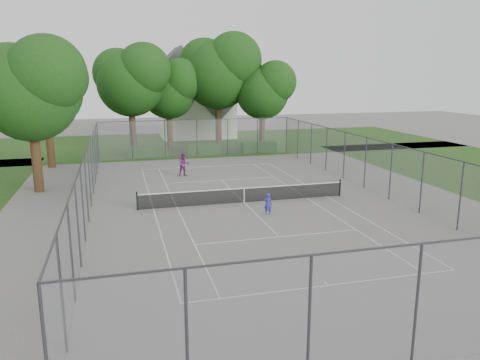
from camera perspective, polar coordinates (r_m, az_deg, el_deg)
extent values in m
plane|color=#62605E|center=(28.60, 0.51, -2.77)|extent=(120.00, 120.00, 0.00)
cube|color=#1E3F12|center=(53.63, -6.85, 4.46)|extent=(60.00, 20.00, 0.00)
cube|color=silver|center=(18.09, 10.72, -12.50)|extent=(10.97, 0.06, 0.01)
cube|color=silver|center=(39.89, -3.99, 1.67)|extent=(10.97, 0.06, 0.01)
cube|color=silver|center=(27.72, -10.51, -3.49)|extent=(0.06, 23.77, 0.01)
cube|color=silver|center=(30.46, 10.52, -2.01)|extent=(0.06, 23.77, 0.01)
cube|color=silver|center=(27.84, -7.70, -3.32)|extent=(0.06, 23.77, 0.01)
cube|color=silver|center=(29.91, 8.14, -2.20)|extent=(0.06, 23.77, 0.01)
cube|color=silver|center=(22.77, 4.79, -6.92)|extent=(8.23, 0.06, 0.01)
cube|color=silver|center=(34.63, -2.28, -0.02)|extent=(8.23, 0.06, 0.01)
cube|color=silver|center=(28.60, 0.51, -2.76)|extent=(0.06, 12.80, 0.01)
cube|color=silver|center=(18.22, 10.51, -12.31)|extent=(0.06, 0.30, 0.01)
cube|color=silver|center=(39.74, -3.95, 1.63)|extent=(0.06, 0.30, 0.01)
cylinder|color=black|center=(27.53, -12.43, -2.51)|extent=(0.10, 0.10, 1.10)
cylinder|color=black|center=(30.72, 12.08, -0.91)|extent=(0.10, 0.10, 1.10)
cube|color=black|center=(28.48, 0.51, -1.90)|extent=(12.67, 0.01, 0.86)
cube|color=silver|center=(28.37, 0.51, -1.00)|extent=(12.77, 0.03, 0.06)
cube|color=silver|center=(28.49, 0.51, -1.92)|extent=(0.05, 0.02, 0.88)
cylinder|color=#38383D|center=(11.39, -22.54, -19.57)|extent=(0.08, 0.08, 3.50)
cylinder|color=#38383D|center=(44.01, -16.94, 4.49)|extent=(0.08, 0.08, 3.50)
cylinder|color=#38383D|center=(46.89, 5.68, 5.46)|extent=(0.08, 0.08, 3.50)
cube|color=slate|center=(13.40, 20.70, -14.29)|extent=(18.00, 0.02, 3.50)
cube|color=slate|center=(44.58, -5.27, 5.09)|extent=(18.00, 0.02, 3.50)
cube|color=slate|center=(27.28, -18.04, -0.39)|extent=(0.02, 34.00, 3.50)
cube|color=slate|center=(31.72, 16.41, 1.50)|extent=(0.02, 34.00, 3.50)
cube|color=#38383D|center=(12.73, 21.32, -7.23)|extent=(18.00, 0.05, 0.05)
cube|color=#38383D|center=(44.38, -5.32, 7.33)|extent=(18.00, 0.05, 0.05)
cube|color=#38383D|center=(26.96, -18.29, 3.24)|extent=(0.05, 34.00, 0.05)
cube|color=#38383D|center=(31.44, 16.61, 4.63)|extent=(0.05, 34.00, 0.05)
cylinder|color=#392515|center=(47.97, -12.95, 5.99)|extent=(0.64, 0.64, 4.54)
sphere|color=#12360E|center=(47.67, -13.22, 11.40)|extent=(6.46, 6.46, 6.46)
sphere|color=#12360E|center=(46.76, -11.64, 13.04)|extent=(5.17, 5.17, 5.17)
sphere|color=#12360E|center=(48.45, -14.68, 12.49)|extent=(4.84, 4.84, 4.84)
cylinder|color=#392515|center=(50.04, -8.57, 6.10)|extent=(0.62, 0.62, 3.95)
sphere|color=#12360E|center=(49.74, -8.72, 10.61)|extent=(5.62, 5.62, 5.62)
sphere|color=#12360E|center=(49.01, -7.32, 11.94)|extent=(4.50, 4.50, 4.50)
sphere|color=#12360E|center=(50.32, -9.98, 11.55)|extent=(4.22, 4.22, 4.22)
cylinder|color=#392515|center=(50.60, -2.64, 6.95)|extent=(0.67, 0.67, 5.09)
sphere|color=#12360E|center=(50.34, -2.70, 12.71)|extent=(7.24, 7.24, 7.24)
sphere|color=#12360E|center=(49.63, -0.75, 14.40)|extent=(5.80, 5.80, 5.80)
sphere|color=#12360E|center=(50.99, -4.37, 13.91)|extent=(5.43, 5.43, 5.43)
cylinder|color=#392515|center=(49.85, 2.72, 6.15)|extent=(0.61, 0.61, 3.86)
sphere|color=#12360E|center=(49.55, 2.76, 10.58)|extent=(5.49, 5.49, 5.49)
sphere|color=#12360E|center=(49.09, 4.32, 11.82)|extent=(4.39, 4.39, 4.39)
sphere|color=#12360E|center=(49.91, 1.46, 11.55)|extent=(4.12, 4.12, 4.12)
cylinder|color=#392515|center=(42.26, -22.16, 4.23)|extent=(0.62, 0.62, 4.16)
sphere|color=#12360E|center=(41.91, -22.64, 9.84)|extent=(5.91, 5.91, 5.91)
sphere|color=#12360E|center=(40.87, -21.27, 11.57)|extent=(4.73, 4.73, 4.73)
sphere|color=#12360E|center=(42.77, -24.01, 10.96)|extent=(4.44, 4.44, 4.44)
cylinder|color=#392515|center=(33.65, -23.55, 2.27)|extent=(0.63, 0.63, 4.31)
sphere|color=#12360E|center=(33.22, -24.22, 9.58)|extent=(6.13, 6.13, 6.13)
sphere|color=#12360E|center=(32.11, -22.48, 11.85)|extent=(4.90, 4.90, 4.90)
sphere|color=#12360E|center=(34.14, -25.96, 11.03)|extent=(4.60, 4.60, 4.60)
cube|color=#1E4917|center=(45.36, -11.28, 3.41)|extent=(3.87, 1.16, 0.97)
cube|color=#1E4917|center=(45.91, -4.46, 3.76)|extent=(3.24, 0.93, 1.02)
cube|color=#1E4917|center=(47.23, 2.27, 4.05)|extent=(3.42, 1.25, 1.03)
cube|color=silver|center=(58.75, -5.32, 8.43)|extent=(8.74, 6.56, 6.56)
cube|color=#48474C|center=(58.59, -5.38, 11.63)|extent=(8.66, 6.78, 8.66)
imported|color=#312BA3|center=(26.08, 3.43, -2.93)|extent=(0.53, 0.45, 1.23)
imported|color=#74266E|center=(36.18, -6.87, 1.89)|extent=(0.94, 0.78, 1.79)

